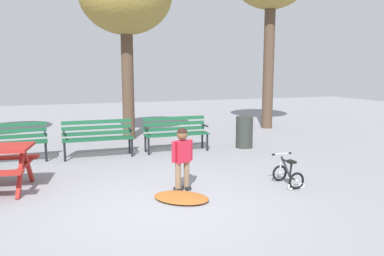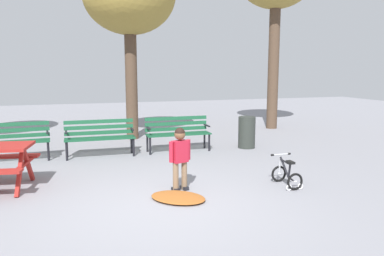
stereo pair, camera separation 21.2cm
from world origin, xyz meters
TOP-DOWN VIEW (x-y plane):
  - ground at (0.00, 0.00)m, footprint 36.00×36.00m
  - park_bench_far_left at (-2.44, 3.83)m, footprint 1.62×0.52m
  - park_bench_left at (-0.53, 3.72)m, footprint 1.61×0.48m
  - park_bench_right at (1.37, 3.72)m, footprint 1.61×0.48m
  - child_standing at (0.54, 0.65)m, footprint 0.40×0.23m
  - kids_bicycle at (2.39, 0.31)m, footprint 0.39×0.56m
  - leaf_pile at (0.38, 0.22)m, footprint 1.09×1.08m
  - trash_bin at (3.18, 3.52)m, footprint 0.44×0.44m

SIDE VIEW (x-z plane):
  - ground at x=0.00m, z-range 0.00..0.00m
  - leaf_pile at x=0.38m, z-range 0.00..0.07m
  - kids_bicycle at x=2.39m, z-range -0.07..0.47m
  - trash_bin at x=3.18m, z-range 0.00..0.82m
  - park_bench_far_left at x=-2.44m, z-range 0.08..0.94m
  - park_bench_left at x=-0.53m, z-range 0.08..0.94m
  - park_bench_right at x=1.37m, z-range 0.08..0.94m
  - child_standing at x=0.54m, z-range 0.10..1.18m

